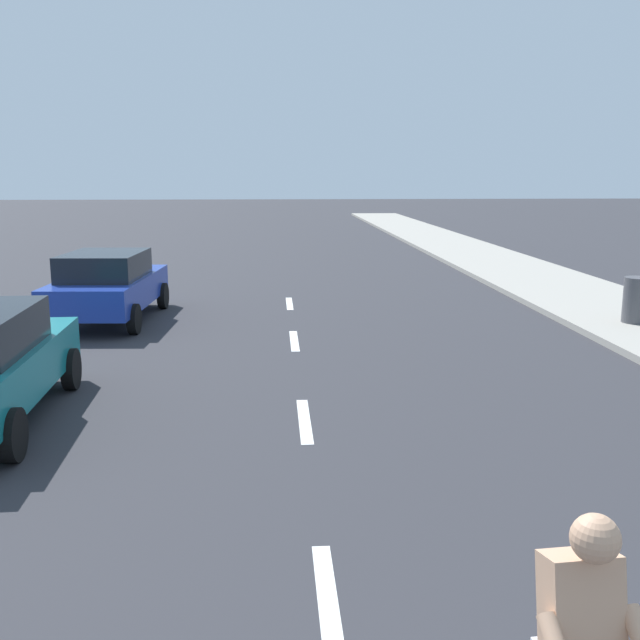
# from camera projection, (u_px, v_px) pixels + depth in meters

# --- Properties ---
(ground_plane) EXTENTS (160.00, 160.00, 0.00)m
(ground_plane) POSITION_uv_depth(u_px,v_px,m) (291.00, 313.00, 17.41)
(ground_plane) COLOR #2D2D33
(sidewalk_strip) EXTENTS (3.60, 80.00, 0.14)m
(sidewalk_strip) POSITION_uv_depth(u_px,v_px,m) (573.00, 293.00, 19.84)
(sidewalk_strip) COLOR #9E998E
(sidewalk_strip) RESTS_ON ground
(lane_stripe_2) EXTENTS (0.16, 1.80, 0.01)m
(lane_stripe_2) POSITION_uv_depth(u_px,v_px,m) (328.00, 605.00, 5.60)
(lane_stripe_2) COLOR white
(lane_stripe_2) RESTS_ON ground
(lane_stripe_3) EXTENTS (0.16, 1.80, 0.01)m
(lane_stripe_3) POSITION_uv_depth(u_px,v_px,m) (305.00, 420.00, 9.80)
(lane_stripe_3) COLOR white
(lane_stripe_3) RESTS_ON ground
(lane_stripe_4) EXTENTS (0.16, 1.80, 0.01)m
(lane_stripe_4) POSITION_uv_depth(u_px,v_px,m) (294.00, 341.00, 14.48)
(lane_stripe_4) COLOR white
(lane_stripe_4) RESTS_ON ground
(lane_stripe_5) EXTENTS (0.16, 1.80, 0.01)m
(lane_stripe_5) POSITION_uv_depth(u_px,v_px,m) (289.00, 303.00, 18.63)
(lane_stripe_5) COLOR white
(lane_stripe_5) RESTS_ON ground
(parked_car_blue) EXTENTS (2.19, 4.42, 1.57)m
(parked_car_blue) POSITION_uv_depth(u_px,v_px,m) (108.00, 284.00, 16.30)
(parked_car_blue) COLOR #1E389E
(parked_car_blue) RESTS_ON ground
(trash_bin_far) EXTENTS (0.60, 0.60, 0.98)m
(trash_bin_far) POSITION_uv_depth(u_px,v_px,m) (638.00, 300.00, 15.50)
(trash_bin_far) COLOR #47474C
(trash_bin_far) RESTS_ON sidewalk_strip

